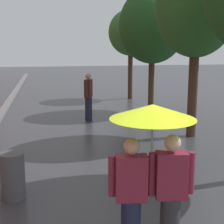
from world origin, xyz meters
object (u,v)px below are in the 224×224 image
at_px(street_tree_2, 153,26).
at_px(litter_bin, 13,176).
at_px(pedestrian_walking_midground, 88,96).
at_px(street_tree_1, 197,5).
at_px(couple_under_umbrella, 152,159).
at_px(street_tree_3, 131,33).

xyz_separation_m(street_tree_2, litter_bin, (-4.89, -7.38, -3.04)).
distance_m(litter_bin, pedestrian_walking_midground, 6.53).
relative_size(street_tree_1, litter_bin, 6.33).
xyz_separation_m(couple_under_umbrella, pedestrian_walking_midground, (0.20, 8.26, -0.45)).
relative_size(street_tree_3, litter_bin, 5.27).
height_order(street_tree_2, pedestrian_walking_midground, street_tree_2).
bearing_deg(street_tree_2, street_tree_1, -89.39).
bearing_deg(couple_under_umbrella, street_tree_1, 61.46).
height_order(street_tree_1, pedestrian_walking_midground, street_tree_1).
bearing_deg(street_tree_3, litter_bin, -114.12).
height_order(street_tree_1, street_tree_2, street_tree_1).
distance_m(street_tree_2, litter_bin, 9.36).
xyz_separation_m(street_tree_1, couple_under_umbrella, (-2.99, -5.50, -2.50)).
bearing_deg(couple_under_umbrella, litter_bin, 132.65).
bearing_deg(litter_bin, street_tree_3, 65.88).
xyz_separation_m(street_tree_3, couple_under_umbrella, (-2.91, -12.92, -1.97)).
relative_size(street_tree_2, couple_under_umbrella, 2.45).
bearing_deg(street_tree_3, street_tree_1, -89.35).
relative_size(street_tree_1, street_tree_3, 1.20).
height_order(litter_bin, pedestrian_walking_midground, pedestrian_walking_midground).
relative_size(street_tree_1, street_tree_2, 1.08).
bearing_deg(litter_bin, street_tree_2, 56.49).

